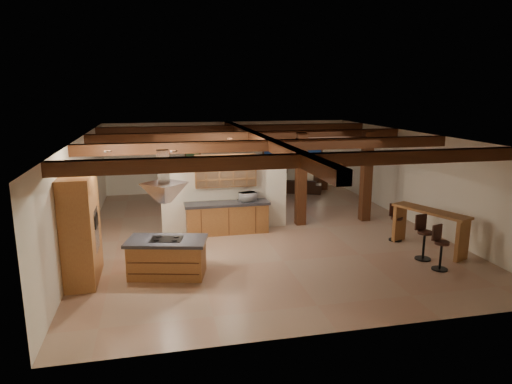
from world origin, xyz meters
TOP-DOWN VIEW (x-y plane):
  - ground at (0.00, 0.00)m, footprint 12.00×12.00m
  - room_walls at (0.00, 0.00)m, footprint 12.00×12.00m
  - ceiling_beams at (0.00, 0.00)m, footprint 10.00×12.00m
  - timber_posts at (2.50, 0.50)m, footprint 2.50×0.30m
  - partition_wall at (-1.00, 0.50)m, footprint 3.80×0.18m
  - pantry_cabinet at (-4.67, -2.60)m, footprint 0.67×1.60m
  - back_counter at (-1.00, 0.11)m, footprint 2.50×0.66m
  - upper_display_cabinet at (-1.00, 0.31)m, footprint 1.80×0.36m
  - range_hood at (-2.84, -2.78)m, footprint 1.10×1.10m
  - back_windows at (2.80, 5.93)m, footprint 2.70×0.07m
  - framed_art at (-1.50, 5.94)m, footprint 0.65×0.05m
  - recessed_cans at (-2.53, -1.93)m, footprint 3.16×2.46m
  - kitchen_island at (-2.84, -2.78)m, footprint 1.95×1.34m
  - dining_table at (-0.53, 2.91)m, footprint 1.84×1.34m
  - sofa at (2.77, 4.95)m, footprint 2.02×1.41m
  - microwave at (-0.37, 0.11)m, footprint 0.54×0.42m
  - bar_counter at (3.98, -2.53)m, footprint 1.29×2.14m
  - side_table at (3.90, 5.39)m, footprint 0.50×0.50m
  - table_lamp at (3.90, 5.39)m, footprint 0.27×0.27m
  - bar_stool_a at (3.46, -3.79)m, footprint 0.39×0.40m
  - bar_stool_b at (3.46, -3.09)m, footprint 0.39×0.41m
  - bar_stool_c at (3.54, -1.60)m, footprint 0.37×0.37m
  - dining_chairs at (-0.53, 2.91)m, footprint 2.38×2.38m

SIDE VIEW (x-z plane):
  - ground at x=0.00m, z-range 0.00..0.00m
  - sofa at x=2.77m, z-range 0.00..0.55m
  - dining_table at x=-0.53m, z-range 0.00..0.58m
  - side_table at x=3.90m, z-range 0.00..0.59m
  - kitchen_island at x=-2.84m, z-range 0.00..0.89m
  - back_counter at x=-1.00m, z-range 0.01..0.95m
  - bar_stool_c at x=3.54m, z-range 0.01..1.06m
  - bar_stool_a at x=3.46m, z-range 0.01..1.08m
  - bar_stool_b at x=3.46m, z-range 0.01..1.14m
  - dining_chairs at x=-0.53m, z-range 0.01..1.33m
  - bar_counter at x=3.98m, z-range 0.19..1.29m
  - table_lamp at x=3.90m, z-range 0.65..0.97m
  - microwave at x=-0.37m, z-range 0.94..1.21m
  - partition_wall at x=-1.00m, z-range 0.00..2.20m
  - pantry_cabinet at x=-4.67m, z-range 0.00..2.40m
  - back_windows at x=2.80m, z-range 0.65..2.35m
  - framed_art at x=-1.50m, z-range 1.27..2.12m
  - timber_posts at x=2.50m, z-range 0.31..3.21m
  - room_walls at x=0.00m, z-range -4.22..7.78m
  - range_hood at x=-2.84m, z-range 1.08..2.48m
  - upper_display_cabinet at x=-1.00m, z-range 1.37..2.33m
  - ceiling_beams at x=0.00m, z-range 2.62..2.90m
  - recessed_cans at x=-2.53m, z-range 2.85..2.89m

